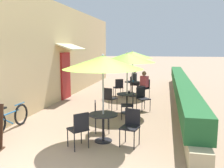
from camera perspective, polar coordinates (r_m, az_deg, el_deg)
The scene contains 22 objects.
cafe_facade_wall at distance 12.08m, azimuth -10.27°, elevation 7.12°, with size 0.98×14.50×4.20m.
planter_hedge at distance 11.37m, azimuth 15.52°, elevation -1.00°, with size 0.60×13.50×1.01m.
patio_table_near at distance 6.27m, azimuth -2.02°, elevation -8.69°, with size 0.73×0.73×0.70m.
patio_umbrella_near at distance 6.00m, azimuth -2.09°, elevation 4.93°, with size 1.95×1.95×2.18m.
cafe_chair_near_left at distance 6.94m, azimuth -2.94°, elevation -6.82°, with size 0.50×0.50×0.87m.
cafe_chair_near_right at distance 5.86m, azimuth -7.49°, elevation -9.77°, with size 0.57×0.57×0.87m.
cafe_chair_near_back at distance 6.06m, azimuth 4.34°, elevation -9.13°, with size 0.48×0.48×0.87m.
patio_table_mid at distance 8.89m, azimuth 3.43°, elevation -3.56°, with size 0.73×0.73×0.70m.
patio_umbrella_mid at distance 8.71m, azimuth 3.51°, elevation 6.01°, with size 1.95×1.95×2.18m.
cafe_chair_mid_left at distance 9.32m, azimuth 6.93°, elevation -2.91°, with size 0.56×0.56×0.87m.
cafe_chair_mid_right at distance 9.18m, azimuth -0.65°, elevation -3.02°, with size 0.52×0.52×0.87m.
cafe_chair_mid_back at distance 8.20m, azimuth 4.02°, elevation -4.44°, with size 0.46×0.46×0.87m.
coffee_cup_mid at distance 8.98m, azimuth 3.91°, elevation -1.81°, with size 0.07×0.07×0.09m.
patio_table_far at distance 12.00m, azimuth 4.63°, elevation -0.44°, with size 0.73×0.73×0.70m.
patio_umbrella_far at distance 11.86m, azimuth 4.71°, elevation 6.64°, with size 1.95×1.95×2.18m.
cafe_chair_far_left at distance 11.62m, azimuth 7.54°, elevation -0.67°, with size 0.55×0.55×0.87m.
seated_patron_far_left at distance 11.51m, azimuth 7.22°, elevation 0.11°, with size 0.48×0.51×1.25m.
cafe_chair_far_right at distance 12.70m, azimuth 4.84°, elevation 0.15°, with size 0.42×0.42×0.87m.
seated_patron_far_right at distance 12.66m, azimuth 5.35°, elevation 0.89°, with size 0.41×0.35×1.25m.
cafe_chair_far_back at distance 11.70m, azimuth 1.51°, elevation -0.53°, with size 0.54×0.54×0.87m.
coffee_cup_far at distance 11.84m, azimuth 4.87°, elevation 0.67°, with size 0.07×0.07×0.09m.
bicycle_leaning at distance 7.67m, azimuth -22.27°, elevation -7.35°, with size 0.13×1.67×0.73m.
Camera 1 is at (2.06, -4.05, 2.34)m, focal length 40.00 mm.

